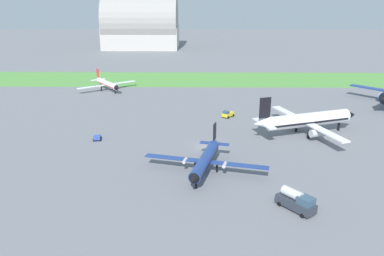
% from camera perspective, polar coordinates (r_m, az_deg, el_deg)
% --- Properties ---
extents(ground_plane, '(600.00, 600.00, 0.00)m').
position_cam_1_polar(ground_plane, '(89.70, 1.75, -2.66)').
color(ground_plane, slate).
extents(grass_taxiway_strip, '(360.00, 28.00, 0.08)m').
position_cam_1_polar(grass_taxiway_strip, '(160.00, 1.35, 6.96)').
color(grass_taxiway_strip, '#549342').
rests_on(grass_taxiway_strip, ground_plane).
extents(airplane_foreground_turboprop, '(23.66, 20.41, 7.21)m').
position_cam_1_polar(airplane_foreground_turboprop, '(76.21, 1.91, -4.52)').
color(airplane_foreground_turboprop, navy).
rests_on(airplane_foreground_turboprop, ground_plane).
extents(airplane_midfield_jet, '(27.69, 27.92, 10.24)m').
position_cam_1_polar(airplane_midfield_jet, '(99.73, 16.01, 1.08)').
color(airplane_midfield_jet, white).
rests_on(airplane_midfield_jet, ground_plane).
extents(airplane_taxiing_turboprop, '(18.24, 16.16, 6.52)m').
position_cam_1_polar(airplane_taxiing_turboprop, '(144.17, -12.02, 6.19)').
color(airplane_taxiing_turboprop, white).
rests_on(airplane_taxiing_turboprop, ground_plane).
extents(baggage_cart_near_gate, '(2.10, 2.62, 0.90)m').
position_cam_1_polar(baggage_cart_near_gate, '(96.00, -13.36, -1.35)').
color(baggage_cart_near_gate, '#334FB2').
rests_on(baggage_cart_near_gate, ground_plane).
extents(pushback_tug_midfield, '(3.65, 3.94, 1.95)m').
position_cam_1_polar(pushback_tug_midfield, '(110.88, 5.12, 2.00)').
color(pushback_tug_midfield, yellow).
rests_on(pushback_tug_midfield, ground_plane).
extents(fuel_truck_by_runway, '(5.90, 6.59, 3.29)m').
position_cam_1_polar(fuel_truck_by_runway, '(66.16, 14.66, -10.01)').
color(fuel_truck_by_runway, '#2D333D').
rests_on(fuel_truck_by_runway, ground_plane).
extents(hangar_distant, '(45.00, 31.77, 31.80)m').
position_cam_1_polar(hangar_distant, '(254.30, -7.25, 14.24)').
color(hangar_distant, '#BCB7B2').
rests_on(hangar_distant, ground_plane).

